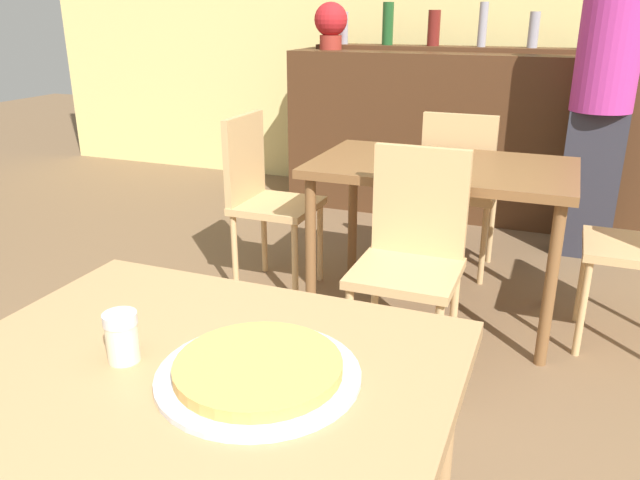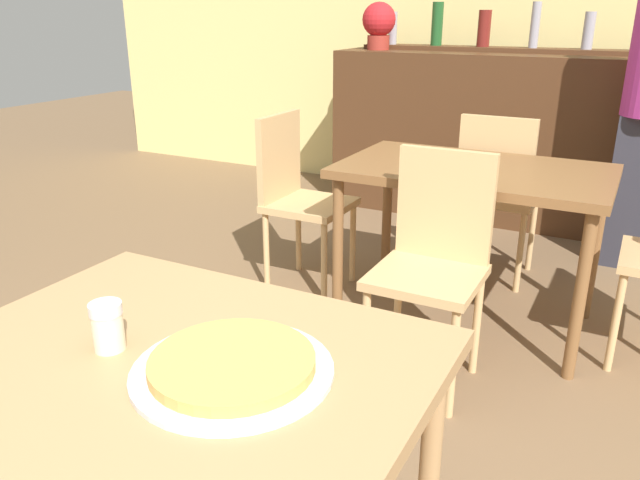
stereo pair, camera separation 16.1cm
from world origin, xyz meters
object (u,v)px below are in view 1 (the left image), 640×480
cheese_shaker (122,337)px  potted_plant (331,23)px  chair_far_side_back (459,183)px  pizza_tray (258,370)px  chair_far_side_left (263,191)px  chair_far_side_front (412,248)px  person_standing (603,89)px

cheese_shaker → potted_plant: 3.73m
chair_far_side_back → cheese_shaker: 2.49m
chair_far_side_back → pizza_tray: bearing=90.5°
chair_far_side_left → chair_far_side_back: bearing=-59.8°
chair_far_side_back → pizza_tray: chair_far_side_back is taller
chair_far_side_front → chair_far_side_left: 1.06m
chair_far_side_back → cheese_shaker: size_ratio=8.84×
potted_plant → person_standing: bearing=-16.0°
pizza_tray → potted_plant: size_ratio=1.19×
chair_far_side_front → potted_plant: size_ratio=2.80×
chair_far_side_back → potted_plant: bearing=-43.9°
pizza_tray → chair_far_side_front: bearing=90.8°
chair_far_side_back → potted_plant: 1.81m
pizza_tray → person_standing: (0.65, 3.01, 0.23)m
chair_far_side_front → pizza_tray: chair_far_side_front is taller
chair_far_side_left → person_standing: size_ratio=0.50×
chair_far_side_back → person_standing: 1.01m
chair_far_side_front → potted_plant: 2.61m
person_standing → potted_plant: 1.95m
cheese_shaker → person_standing: bearing=73.0°
chair_far_side_back → pizza_tray: (0.02, -2.42, 0.24)m
chair_far_side_front → pizza_tray: 1.37m
chair_far_side_front → chair_far_side_left: bearing=149.8°
chair_far_side_back → cheese_shaker: chair_far_side_back is taller
cheese_shaker → pizza_tray: bearing=8.3°
cheese_shaker → potted_plant: potted_plant is taller
potted_plant → pizza_tray: bearing=-71.4°
pizza_tray → potted_plant: potted_plant is taller
pizza_tray → cheese_shaker: (-0.28, -0.04, 0.04)m
chair_far_side_back → pizza_tray: 2.43m
chair_far_side_left → pizza_tray: 2.12m
chair_far_side_back → chair_far_side_front: bearing=90.0°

